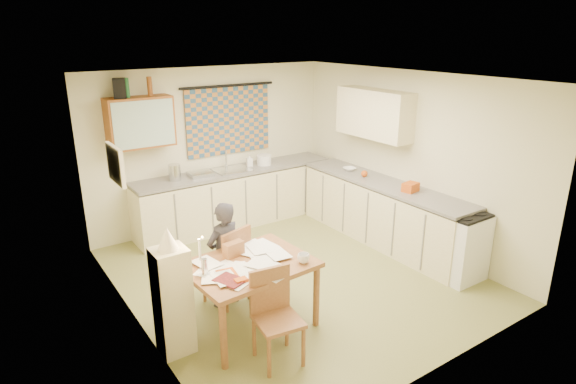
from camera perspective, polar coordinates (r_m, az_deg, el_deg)
floor at (r=6.34m, az=0.63°, el=-9.85°), size 4.00×4.50×0.02m
ceiling at (r=5.59m, az=0.73°, el=13.46°), size 4.00×4.50×0.02m
wall_back at (r=7.74m, az=-9.04°, el=5.23°), size 4.00×0.02×2.50m
wall_front at (r=4.32m, az=18.30°, el=-6.49°), size 4.00×0.02×2.50m
wall_left at (r=5.03m, az=-18.43°, el=-2.92°), size 0.02×4.50×2.50m
wall_right at (r=7.15m, az=14.00°, el=3.80°), size 0.02×4.50×2.50m
window_blind at (r=7.75m, az=-7.04°, el=8.37°), size 1.45×0.03×1.05m
curtain_rod at (r=7.65m, az=-7.14°, el=12.40°), size 1.60×0.04×0.04m
wall_cabinet at (r=7.05m, az=-17.12°, el=7.91°), size 0.90×0.34×0.70m
wall_cabinet_glass at (r=6.89m, az=-16.68°, el=7.72°), size 0.84×0.02×0.64m
upper_cabinet_right at (r=7.27m, az=10.17°, el=9.14°), size 0.34×1.30×0.70m
framed_print at (r=5.27m, az=-19.77°, el=3.08°), size 0.04×0.50×0.40m
print_canvas at (r=5.28m, az=-19.51°, el=3.12°), size 0.01×0.42×0.32m
counter_back at (r=7.80m, az=-6.10°, el=-0.64°), size 3.30×0.62×0.92m
counter_right at (r=7.26m, az=11.09°, el=-2.40°), size 0.62×2.95×0.92m
stove at (r=6.47m, az=19.58°, el=-5.97°), size 0.57×0.57×0.88m
sink at (r=7.64m, az=-6.61°, el=2.31°), size 0.56×0.47×0.10m
tap at (r=7.74m, az=-7.35°, el=3.88°), size 0.04×0.04×0.28m
dish_rack at (r=7.40m, az=-10.34°, el=2.13°), size 0.36×0.32×0.06m
kettle at (r=7.23m, az=-13.30°, el=2.28°), size 0.21×0.21×0.24m
mixing_bowl at (r=7.89m, az=-2.87°, el=3.84°), size 0.30×0.30×0.16m
soap_bottle at (r=7.81m, az=-4.60°, el=3.79°), size 0.13×0.13×0.20m
bowl at (r=7.62m, az=7.30°, el=2.72°), size 0.22×0.22×0.05m
orange_bag at (r=6.77m, az=14.32°, el=0.56°), size 0.24×0.20×0.12m
fruit_orange at (r=7.30m, az=9.04°, el=2.15°), size 0.10×0.10×0.10m
speaker at (r=6.92m, az=-19.34°, el=11.53°), size 0.21×0.24×0.26m
bottle_green at (r=6.95m, az=-18.58°, el=11.63°), size 0.09×0.09×0.26m
bottle_brown at (r=7.04m, az=-16.08°, el=11.95°), size 0.08×0.08×0.26m
dining_table at (r=5.18m, az=-4.57°, el=-12.04°), size 1.31×1.03×0.75m
chair_far at (r=5.69m, az=-7.20°, el=-10.11°), size 0.53×0.53×0.94m
chair_near at (r=4.75m, az=-1.25°, el=-16.52°), size 0.46×0.46×0.91m
person at (r=5.48m, az=-7.58°, el=-7.40°), size 0.58×0.49×1.25m
shelf_stand at (r=4.85m, az=-13.48°, el=-12.49°), size 0.32×0.30×1.10m
lampshade at (r=4.55m, az=-14.10°, el=-5.35°), size 0.20×0.20×0.22m
letter_rack at (r=5.12m, az=-6.46°, el=-6.78°), size 0.23×0.13×0.16m
mug at (r=4.97m, az=1.84°, el=-7.86°), size 0.17×0.17×0.10m
magazine at (r=4.60m, az=-7.79°, el=-10.91°), size 0.40×0.42×0.03m
book at (r=4.75m, az=-8.25°, el=-9.93°), size 0.27×0.31×0.02m
orange_box at (r=4.64m, az=-5.60°, el=-10.42°), size 0.12×0.08×0.04m
eyeglasses at (r=4.85m, az=-0.86°, el=-9.10°), size 0.13×0.06×0.02m
candle_holder at (r=4.77m, az=-9.87°, el=-8.79°), size 0.07×0.07×0.18m
candle at (r=4.67m, az=-10.42°, el=-6.72°), size 0.03×0.03×0.22m
candle_flame at (r=4.62m, az=-10.12°, el=-5.31°), size 0.02×0.02×0.02m
papers at (r=4.95m, az=-5.11°, el=-8.51°), size 1.06×1.02×0.03m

